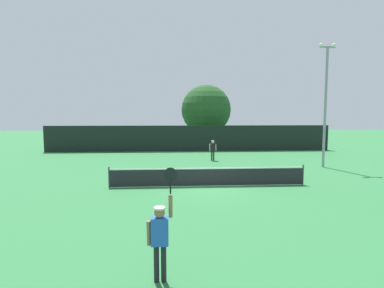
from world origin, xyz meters
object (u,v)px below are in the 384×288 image
player_serving (160,232)px  player_receiving (213,148)px  light_pole (326,98)px  tennis_ball (177,174)px  parked_car_near (158,140)px  parked_car_mid (198,138)px  large_tree (206,110)px  parked_car_far (235,138)px

player_serving → player_receiving: (3.61, 18.15, -0.12)m
player_serving → light_pole: bearing=52.6°
tennis_ball → player_receiving: bearing=62.2°
tennis_ball → parked_car_near: 17.57m
player_receiving → player_serving: bearing=78.8°
player_receiving → light_pole: size_ratio=0.19×
player_serving → tennis_ball: (0.61, 12.48, -1.09)m
parked_car_near → player_serving: bearing=-82.5°
tennis_ball → parked_car_near: (-1.96, 17.44, 0.74)m
player_serving → parked_car_mid: size_ratio=0.58×
parked_car_mid → player_receiving: bearing=-96.6°
large_tree → parked_car_far: size_ratio=1.68×
tennis_ball → parked_car_mid: 20.22m
large_tree → parked_car_far: bearing=20.8°
player_receiving → parked_car_near: parked_car_near is taller
parked_car_near → parked_car_far: size_ratio=0.99×
light_pole → parked_car_far: (-2.64, 17.78, -4.12)m
player_receiving → large_tree: 13.06m
light_pole → parked_car_near: bearing=128.8°
light_pole → large_tree: size_ratio=1.18×
parked_car_far → large_tree: bearing=-165.2°
light_pole → tennis_ball: bearing=-169.2°
player_receiving → large_tree: (0.85, 12.60, 3.35)m
tennis_ball → parked_car_far: (7.80, 19.77, 0.74)m
player_serving → large_tree: bearing=81.8°
player_serving → parked_car_near: (-1.35, 29.92, -0.35)m
light_pole → parked_car_mid: 19.87m
player_receiving → parked_car_mid: 14.30m
tennis_ball → parked_car_far: bearing=68.5°
parked_car_near → parked_car_far: 10.04m
player_receiving → parked_car_mid: parked_car_mid is taller
parked_car_near → parked_car_far: (9.77, 2.33, 0.00)m
large_tree → parked_car_mid: bearing=114.7°
tennis_ball → parked_car_far: size_ratio=0.02×
player_serving → parked_car_far: 33.33m
player_receiving → parked_car_near: bearing=-67.2°
tennis_ball → parked_car_far: 21.27m
player_receiving → parked_car_far: parked_car_far is taller
player_receiving → parked_car_near: 12.77m
light_pole → player_serving: bearing=-127.4°
parked_car_mid → parked_car_far: (4.74, -0.20, 0.00)m
parked_car_near → tennis_ball: bearing=-78.7°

